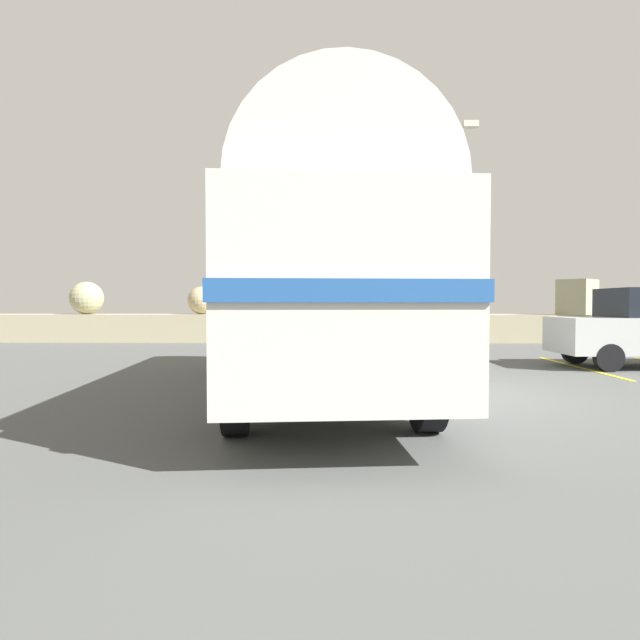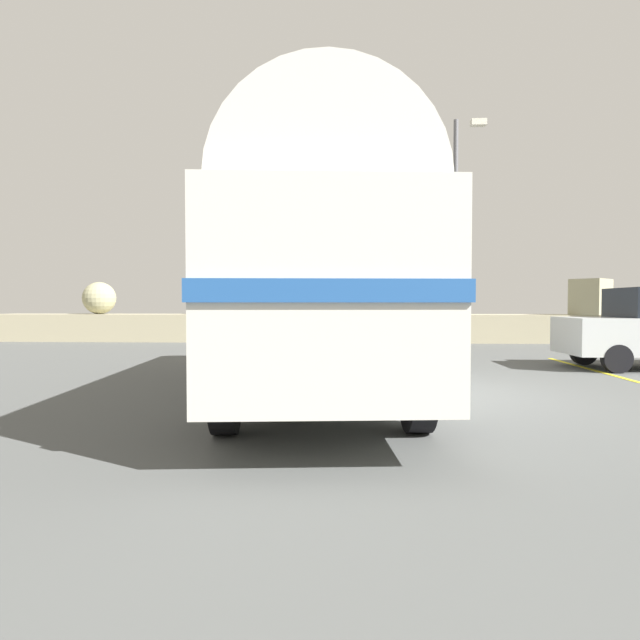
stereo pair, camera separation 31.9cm
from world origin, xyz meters
TOP-DOWN VIEW (x-y plane):
  - ground at (0.00, 0.00)m, footprint 32.00×26.00m
  - breakwater at (-0.07, 11.79)m, footprint 31.36×2.29m
  - vintage_coach at (-1.99, -0.17)m, footprint 3.21×8.77m
  - lamp_post at (1.80, 6.85)m, footprint 0.94×0.24m

SIDE VIEW (x-z plane):
  - ground at x=0.00m, z-range 0.00..0.02m
  - breakwater at x=-0.07m, z-range -0.55..1.90m
  - vintage_coach at x=-1.99m, z-range 0.20..3.90m
  - lamp_post at x=1.80m, z-range 0.41..7.34m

